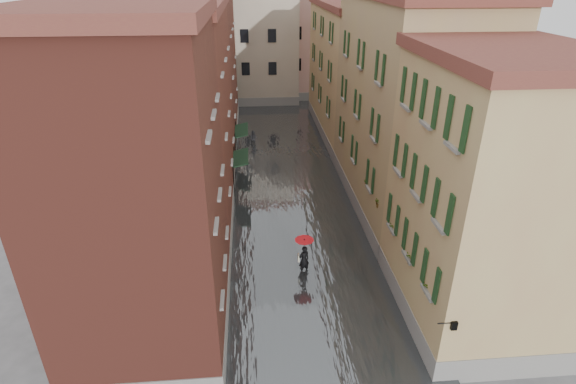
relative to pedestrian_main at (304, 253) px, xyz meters
name	(u,v)px	position (x,y,z in m)	size (l,w,h in m)	color
ground	(310,291)	(0.14, -1.52, -1.28)	(120.00, 120.00, 0.00)	#505052
floodwater	(288,180)	(0.14, 11.48, -1.18)	(10.00, 60.00, 0.20)	#424649
building_left_near	(140,199)	(-6.86, -3.52, 5.22)	(6.00, 8.00, 13.00)	brown
building_left_mid	(178,120)	(-6.86, 7.48, 4.97)	(6.00, 14.00, 12.50)	maroon
building_left_far	(200,62)	(-6.86, 22.48, 5.72)	(6.00, 16.00, 14.00)	brown
building_right_near	(486,202)	(7.14, -3.52, 4.47)	(6.00, 8.00, 11.50)	tan
building_right_mid	(404,111)	(7.14, 7.48, 5.22)	(6.00, 14.00, 13.00)	#9E815F
building_right_far	(353,73)	(7.14, 22.48, 4.47)	(6.00, 16.00, 11.50)	tan
building_end_cream	(245,44)	(-2.86, 36.48, 5.22)	(12.00, 9.00, 13.00)	beige
building_end_pink	(318,45)	(6.14, 38.48, 4.72)	(10.00, 9.00, 12.00)	tan
awning_near	(240,158)	(-3.35, 10.33, 1.19)	(1.09, 3.14, 2.80)	black
awning_far	(241,131)	(-3.34, 16.37, 1.20)	(1.09, 3.37, 2.80)	black
wall_lantern	(453,325)	(4.47, -7.52, 1.73)	(0.71, 0.22, 0.35)	black
window_planters	(394,221)	(4.26, -0.93, 2.23)	(0.59, 10.56, 0.84)	brown
pedestrian_main	(304,253)	(0.00, 0.00, 0.00)	(1.00, 1.00, 2.06)	black
pedestrian_far	(254,139)	(-2.30, 19.25, -0.54)	(0.72, 0.56, 1.48)	black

